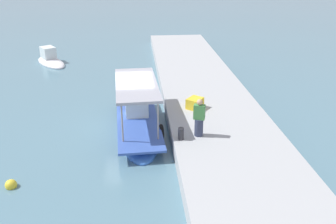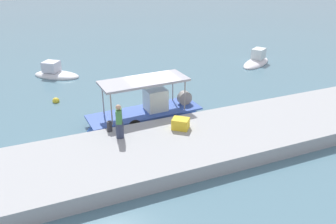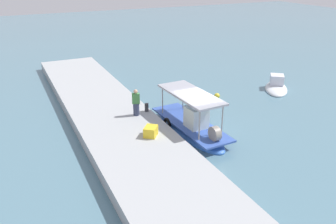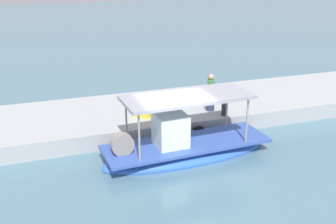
{
  "view_description": "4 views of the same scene",
  "coord_description": "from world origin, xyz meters",
  "px_view_note": "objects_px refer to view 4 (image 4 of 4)",
  "views": [
    {
      "loc": [
        -16.06,
        -0.55,
        7.74
      ],
      "look_at": [
        -0.57,
        -1.92,
        0.93
      ],
      "focal_mm": 38.68,
      "sensor_mm": 36.0,
      "label": 1
    },
    {
      "loc": [
        -6.1,
        -16.9,
        8.47
      ],
      "look_at": [
        0.28,
        -1.92,
        0.99
      ],
      "focal_mm": 37.24,
      "sensor_mm": 36.0,
      "label": 2
    },
    {
      "loc": [
        15.73,
        -9.69,
        9.11
      ],
      "look_at": [
        -1.17,
        -1.6,
        1.18
      ],
      "focal_mm": 37.32,
      "sensor_mm": 36.0,
      "label": 3
    },
    {
      "loc": [
        4.71,
        12.43,
        6.94
      ],
      "look_at": [
        -0.4,
        -2.34,
        1.12
      ],
      "focal_mm": 44.12,
      "sensor_mm": 36.0,
      "label": 4
    }
  ],
  "objects_px": {
    "main_fishing_boat": "(184,147)",
    "mooring_bollard": "(224,110)",
    "cargo_crate": "(144,110)",
    "fisherman_near_bollard": "(211,94)"
  },
  "relations": [
    {
      "from": "fisherman_near_bollard",
      "to": "mooring_bollard",
      "type": "distance_m",
      "value": 0.97
    },
    {
      "from": "main_fishing_boat",
      "to": "cargo_crate",
      "type": "bearing_deg",
      "value": -75.66
    },
    {
      "from": "main_fishing_boat",
      "to": "mooring_bollard",
      "type": "distance_m",
      "value": 3.1
    },
    {
      "from": "fisherman_near_bollard",
      "to": "cargo_crate",
      "type": "xyz_separation_m",
      "value": [
        2.93,
        -0.3,
        -0.48
      ]
    },
    {
      "from": "main_fishing_boat",
      "to": "mooring_bollard",
      "type": "height_order",
      "value": "main_fishing_boat"
    },
    {
      "from": "fisherman_near_bollard",
      "to": "mooring_bollard",
      "type": "height_order",
      "value": "fisherman_near_bollard"
    },
    {
      "from": "main_fishing_boat",
      "to": "cargo_crate",
      "type": "distance_m",
      "value": 2.99
    },
    {
      "from": "mooring_bollard",
      "to": "main_fishing_boat",
      "type": "bearing_deg",
      "value": 35.2
    },
    {
      "from": "main_fishing_boat",
      "to": "fisherman_near_bollard",
      "type": "relative_size",
      "value": 4.0
    },
    {
      "from": "main_fishing_boat",
      "to": "cargo_crate",
      "type": "relative_size",
      "value": 8.45
    }
  ]
}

